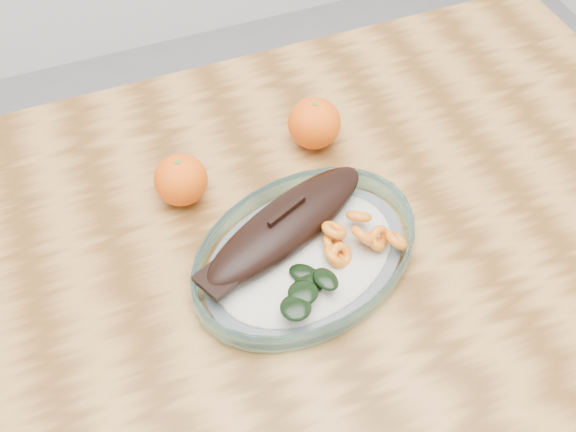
{
  "coord_description": "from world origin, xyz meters",
  "views": [
    {
      "loc": [
        -0.21,
        -0.5,
        1.48
      ],
      "look_at": [
        0.01,
        0.05,
        0.77
      ],
      "focal_mm": 45.0,
      "sensor_mm": 36.0,
      "label": 1
    }
  ],
  "objects_px": {
    "orange_left": "(181,180)",
    "orange_right": "(314,123)",
    "plated_meal": "(305,251)",
    "dining_table": "(296,298)"
  },
  "relations": [
    {
      "from": "orange_left",
      "to": "orange_right",
      "type": "distance_m",
      "value": 0.2
    },
    {
      "from": "plated_meal",
      "to": "dining_table",
      "type": "bearing_deg",
      "value": 99.66
    },
    {
      "from": "plated_meal",
      "to": "orange_right",
      "type": "relative_size",
      "value": 9.47
    },
    {
      "from": "plated_meal",
      "to": "orange_left",
      "type": "height_order",
      "value": "plated_meal"
    },
    {
      "from": "plated_meal",
      "to": "orange_right",
      "type": "distance_m",
      "value": 0.21
    },
    {
      "from": "plated_meal",
      "to": "orange_right",
      "type": "height_order",
      "value": "plated_meal"
    },
    {
      "from": "plated_meal",
      "to": "orange_left",
      "type": "xyz_separation_m",
      "value": [
        -0.11,
        0.15,
        0.02
      ]
    },
    {
      "from": "dining_table",
      "to": "orange_left",
      "type": "bearing_deg",
      "value": 126.37
    },
    {
      "from": "dining_table",
      "to": "orange_right",
      "type": "relative_size",
      "value": 16.16
    },
    {
      "from": "plated_meal",
      "to": "orange_left",
      "type": "distance_m",
      "value": 0.19
    }
  ]
}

